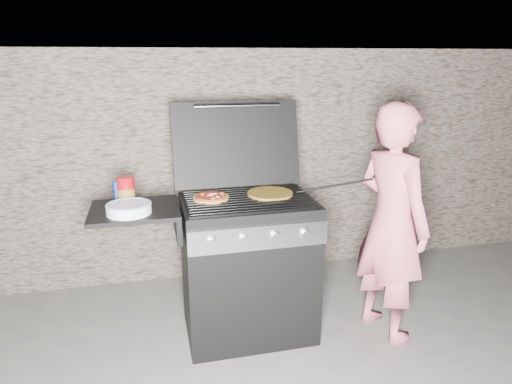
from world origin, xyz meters
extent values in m
plane|color=#504F4E|center=(0.00, 0.00, 0.00)|extent=(50.00, 50.00, 0.00)
cube|color=#75685A|center=(0.00, 1.05, 0.90)|extent=(8.00, 0.35, 1.80)
cylinder|color=#AE8526|center=(0.15, 0.05, 0.92)|extent=(0.33, 0.33, 0.02)
cylinder|color=maroon|center=(-0.71, 0.12, 0.98)|extent=(0.11, 0.11, 0.16)
cube|color=#132ABA|center=(-0.75, 0.13, 0.97)|extent=(0.07, 0.05, 0.13)
cylinder|color=white|center=(-0.70, -0.09, 0.93)|extent=(0.30, 0.30, 0.06)
imported|color=#CE5D72|center=(0.87, -0.20, 0.75)|extent=(0.49, 0.62, 1.50)
cylinder|color=black|center=(0.56, 0.00, 0.96)|extent=(0.47, 0.12, 0.10)
camera|label=1|loc=(-0.57, -2.58, 1.74)|focal=32.00mm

